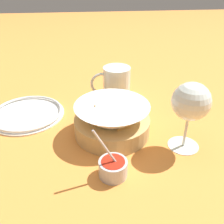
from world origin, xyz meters
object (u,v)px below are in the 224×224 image
object	(u,v)px
beer_mug	(116,85)
side_plate	(27,113)
wine_glass	(191,103)
food_basket	(112,121)
sauce_cup	(113,167)

from	to	relation	value
beer_mug	side_plate	xyz separation A→B (m)	(0.29, 0.08, -0.05)
side_plate	wine_glass	bearing A→B (deg)	155.33
wine_glass	beer_mug	xyz separation A→B (m)	(0.14, -0.28, -0.07)
food_basket	wine_glass	bearing A→B (deg)	156.77
beer_mug	side_plate	world-z (taller)	beer_mug
side_plate	beer_mug	bearing A→B (deg)	-164.48
sauce_cup	wine_glass	distance (m)	0.24
beer_mug	side_plate	size ratio (longest dim) A/B	0.60
food_basket	sauce_cup	xyz separation A→B (m)	(0.01, 0.16, -0.02)
wine_glass	side_plate	size ratio (longest dim) A/B	0.79
sauce_cup	side_plate	xyz separation A→B (m)	(0.24, -0.28, -0.02)
sauce_cup	wine_glass	world-z (taller)	wine_glass
beer_mug	side_plate	distance (m)	0.30
beer_mug	wine_glass	bearing A→B (deg)	117.09
wine_glass	food_basket	bearing A→B (deg)	-23.23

